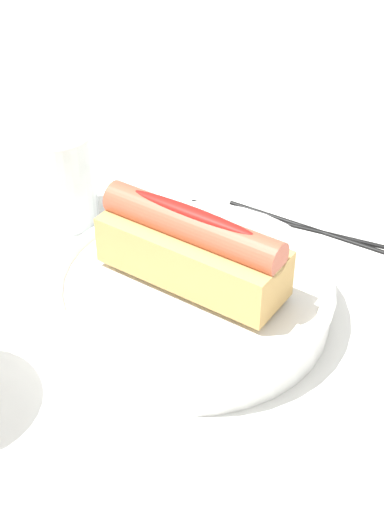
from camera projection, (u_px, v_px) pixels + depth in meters
ground_plane at (186, 330)px, 0.61m from camera, size 2.40×2.40×0.00m
serving_bowl at (192, 294)px, 0.61m from camera, size 0.23×0.23×0.04m
hotdog_front at (192, 248)px, 0.58m from camera, size 0.16×0.08×0.06m
water_glass at (60, 180)px, 0.71m from camera, size 0.07×0.07×0.09m
chopstick_near at (300, 225)px, 0.72m from camera, size 0.20×0.09×0.01m
chopstick_far at (333, 234)px, 0.71m from camera, size 0.21×0.06×0.01m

